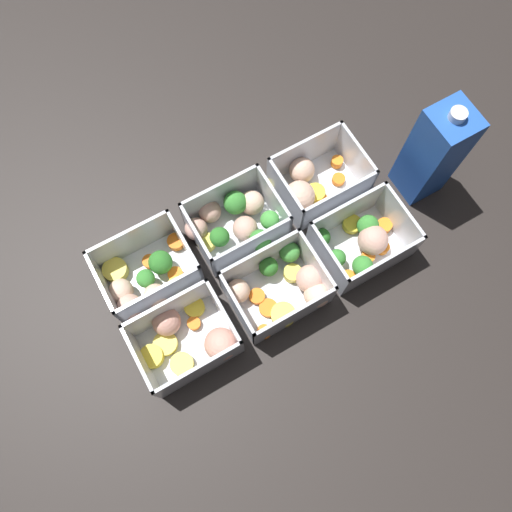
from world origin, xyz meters
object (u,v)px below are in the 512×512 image
Objects in this scene: container_near_left at (188,339)px; juice_carton at (433,153)px; container_near_center at (283,286)px; container_near_right at (362,242)px; container_far_left at (145,278)px; container_far_right at (311,183)px; container_far_center at (235,221)px.

juice_carton reaches higher than container_near_left.
container_near_center is 0.31m from juice_carton.
container_near_right and container_far_left have the same top height.
juice_carton is (0.17, -0.08, 0.07)m from container_far_right.
container_near_left is 0.93× the size of container_far_center.
container_near_center and container_near_right have the same top height.
juice_carton is (0.30, 0.05, 0.07)m from container_near_center.
container_far_center is at bearing 40.52° from container_near_left.
juice_carton is at bearing 19.20° from container_near_right.
juice_carton is at bearing -24.68° from container_far_right.
container_near_left is at bearing -179.90° from container_near_center.
container_near_left is 0.32m from container_far_right.
container_near_center is 0.13m from container_far_center.
container_far_left is 0.17m from container_far_center.
container_near_right is 0.20m from container_far_center.
container_far_right is 0.19m from juice_carton.
container_near_right is 0.93× the size of container_far_left.
container_near_left and container_near_right have the same top height.
container_near_left is at bearing -82.87° from container_far_left.
container_near_right is at bearing -83.40° from container_far_right.
container_far_left is (-0.18, 0.12, -0.00)m from container_near_center.
juice_carton is (0.15, 0.05, 0.07)m from container_near_right.
container_far_left is at bearing 97.13° from container_near_left.
container_near_left is at bearing -173.52° from juice_carton.
container_far_left is 1.04× the size of container_far_right.
container_far_left is at bearing 146.81° from container_near_center.
container_far_right is (0.31, 0.01, 0.00)m from container_far_left.
juice_carton reaches higher than container_near_right.
container_far_left and container_far_center have the same top height.
container_near_right is 0.71× the size of juice_carton.
container_far_center is (0.15, 0.13, 0.00)m from container_near_left.
container_far_center is 1.06× the size of container_far_right.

